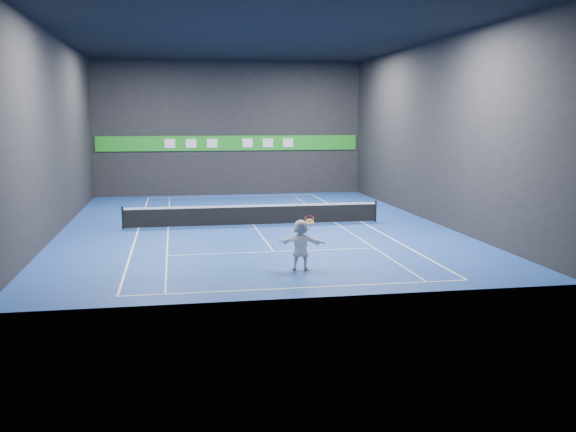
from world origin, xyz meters
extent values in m
plane|color=#1B3D95|center=(0.00, 0.00, 0.00)|extent=(26.00, 26.00, 0.00)
plane|color=black|center=(0.00, 0.00, 9.00)|extent=(26.00, 26.00, 0.00)
cube|color=black|center=(0.00, 13.00, 4.50)|extent=(18.00, 0.10, 9.00)
cube|color=black|center=(0.00, -13.00, 4.50)|extent=(18.00, 0.10, 9.00)
cube|color=black|center=(-9.00, 0.00, 4.50)|extent=(0.10, 26.00, 9.00)
cube|color=black|center=(9.00, 0.00, 4.50)|extent=(0.10, 26.00, 9.00)
cube|color=white|center=(0.00, -11.89, 0.00)|extent=(10.98, 0.08, 0.01)
cube|color=white|center=(0.00, 11.89, 0.00)|extent=(10.98, 0.08, 0.01)
cube|color=white|center=(-5.49, 0.00, 0.00)|extent=(0.08, 23.78, 0.01)
cube|color=white|center=(5.49, 0.00, 0.00)|extent=(0.08, 23.78, 0.01)
cube|color=white|center=(-4.11, 0.00, 0.00)|extent=(0.06, 23.78, 0.01)
cube|color=white|center=(4.11, 0.00, 0.00)|extent=(0.06, 23.78, 0.01)
cube|color=white|center=(0.00, -6.40, 0.00)|extent=(8.23, 0.06, 0.01)
cube|color=white|center=(0.00, 6.40, 0.00)|extent=(8.23, 0.06, 0.01)
cube|color=white|center=(0.00, 0.00, 0.00)|extent=(0.06, 12.80, 0.01)
imported|color=white|center=(0.47, -9.56, 0.88)|extent=(1.71, 1.12, 1.77)
sphere|color=#C6F028|center=(0.29, -9.47, 2.53)|extent=(0.07, 0.07, 0.07)
cylinder|color=black|center=(-6.20, 0.00, 0.54)|extent=(0.10, 0.10, 1.07)
cylinder|color=black|center=(6.20, 0.00, 0.54)|extent=(0.10, 0.10, 1.07)
cube|color=black|center=(0.00, 0.00, 0.47)|extent=(12.40, 0.03, 0.86)
cube|color=white|center=(0.00, 0.00, 0.95)|extent=(12.40, 0.04, 0.10)
cube|color=green|center=(0.00, 12.94, 3.50)|extent=(17.64, 0.06, 1.00)
cube|color=white|center=(-4.00, 12.88, 3.50)|extent=(0.70, 0.04, 0.60)
cube|color=white|center=(-2.60, 12.88, 3.50)|extent=(0.70, 0.04, 0.60)
cube|color=white|center=(-1.20, 12.88, 3.50)|extent=(0.70, 0.04, 0.60)
cube|color=white|center=(1.20, 12.88, 3.50)|extent=(0.70, 0.04, 0.60)
cube|color=white|center=(2.60, 12.88, 3.50)|extent=(0.70, 0.04, 0.60)
cube|color=white|center=(4.00, 12.88, 3.50)|extent=(0.70, 0.04, 0.60)
torus|color=#B11612|center=(0.77, -9.51, 1.78)|extent=(0.42, 0.36, 0.27)
cylinder|color=#C4CB47|center=(0.79, -9.51, 1.68)|extent=(0.34, 0.28, 0.19)
cylinder|color=red|center=(0.82, -9.51, 1.57)|extent=(0.07, 0.14, 0.17)
cylinder|color=yellow|center=(0.77, -9.53, 1.44)|extent=(0.12, 0.19, 0.23)
camera|label=1|loc=(-3.74, -30.72, 5.19)|focal=40.00mm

